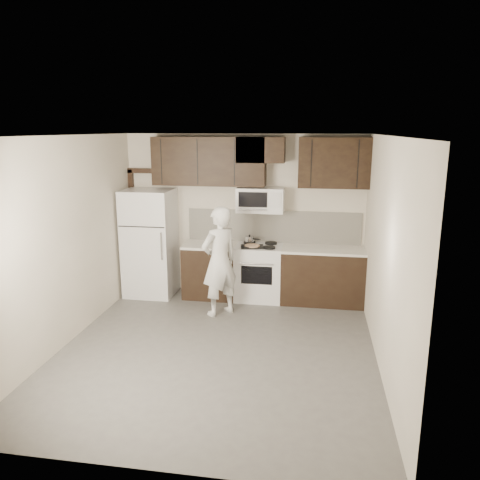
% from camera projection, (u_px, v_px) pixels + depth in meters
% --- Properties ---
extents(floor, '(4.50, 4.50, 0.00)m').
position_uv_depth(floor, '(218.00, 349.00, 6.05)').
color(floor, '#53504E').
rests_on(floor, ground).
extents(back_wall, '(4.00, 0.00, 4.00)m').
position_uv_depth(back_wall, '(244.00, 215.00, 7.89)').
color(back_wall, '#BAB19E').
rests_on(back_wall, ground).
extents(ceiling, '(4.50, 4.50, 0.00)m').
position_uv_depth(ceiling, '(215.00, 136.00, 5.42)').
color(ceiling, white).
rests_on(ceiling, back_wall).
extents(counter_run, '(2.95, 0.64, 0.91)m').
position_uv_depth(counter_run, '(277.00, 273.00, 7.71)').
color(counter_run, black).
rests_on(counter_run, floor).
extents(stove, '(0.76, 0.66, 0.94)m').
position_uv_depth(stove, '(259.00, 272.00, 7.75)').
color(stove, silver).
rests_on(stove, floor).
extents(backsplash, '(2.90, 0.02, 0.54)m').
position_uv_depth(backsplash, '(273.00, 226.00, 7.84)').
color(backsplash, silver).
rests_on(backsplash, counter_run).
extents(upper_cabinets, '(3.48, 0.35, 0.78)m').
position_uv_depth(upper_cabinets, '(255.00, 160.00, 7.48)').
color(upper_cabinets, black).
rests_on(upper_cabinets, back_wall).
extents(microwave, '(0.76, 0.42, 0.40)m').
position_uv_depth(microwave, '(260.00, 200.00, 7.59)').
color(microwave, silver).
rests_on(microwave, upper_cabinets).
extents(refrigerator, '(0.80, 0.76, 1.80)m').
position_uv_depth(refrigerator, '(150.00, 243.00, 7.89)').
color(refrigerator, silver).
rests_on(refrigerator, floor).
extents(door_trim, '(0.50, 0.08, 2.12)m').
position_uv_depth(door_trim, '(135.00, 218.00, 8.17)').
color(door_trim, black).
rests_on(door_trim, floor).
extents(saucepan, '(0.27, 0.15, 0.15)m').
position_uv_depth(saucepan, '(250.00, 240.00, 7.81)').
color(saucepan, silver).
rests_on(saucepan, stove).
extents(baking_tray, '(0.40, 0.33, 0.02)m').
position_uv_depth(baking_tray, '(252.00, 247.00, 7.55)').
color(baking_tray, black).
rests_on(baking_tray, counter_run).
extents(pizza, '(0.28, 0.28, 0.02)m').
position_uv_depth(pizza, '(252.00, 246.00, 7.55)').
color(pizza, '#D0AE8B').
rests_on(pizza, baking_tray).
extents(person, '(0.71, 0.72, 1.67)m').
position_uv_depth(person, '(219.00, 261.00, 7.01)').
color(person, white).
rests_on(person, floor).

